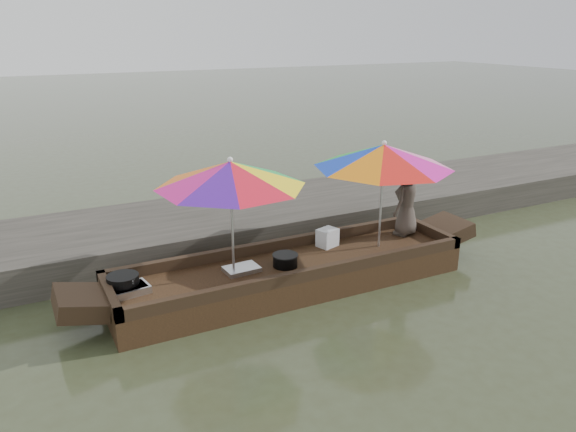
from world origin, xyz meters
name	(u,v)px	position (x,y,z in m)	size (l,w,h in m)	color
water	(291,287)	(0.00, 0.00, 0.00)	(80.00, 80.00, 0.00)	#3D472E
dock	(232,223)	(0.00, 2.20, 0.25)	(22.00, 2.20, 0.50)	#2D2B26
boat_hull	(291,276)	(0.00, 0.00, 0.17)	(4.86, 1.20, 0.35)	black
cooking_pot	(123,283)	(-2.18, 0.20, 0.45)	(0.39, 0.39, 0.20)	black
tray_crayfish	(130,290)	(-2.13, 0.10, 0.39)	(0.44, 0.31, 0.09)	silver
tray_scallop	(242,269)	(-0.69, 0.08, 0.38)	(0.44, 0.31, 0.06)	silver
charcoal_grill	(285,261)	(-0.11, -0.03, 0.43)	(0.33, 0.33, 0.15)	black
supply_bag	(327,238)	(0.76, 0.34, 0.48)	(0.28, 0.22, 0.26)	silver
vendor	(407,200)	(2.08, 0.23, 0.90)	(0.54, 0.35, 1.10)	#453C34
umbrella_bow	(232,218)	(-0.83, 0.00, 1.12)	(1.86, 1.86, 1.55)	green
umbrella_stern	(381,195)	(1.43, 0.00, 1.12)	(1.95, 1.95, 1.55)	yellow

